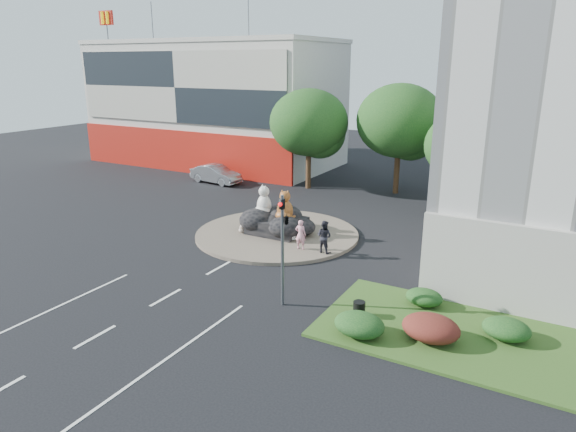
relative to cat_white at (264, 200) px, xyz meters
The scene contains 22 objects.
ground 10.48m from the cat_white, 84.14° to the right, with size 120.00×120.00×0.00m, color black.
roundabout_island 2.25m from the cat_white, 11.62° to the right, with size 10.00×10.00×0.20m, color brown.
rock_plinth 1.79m from the cat_white, 11.62° to the right, with size 3.20×2.60×0.90m, color black, non-canonical shape.
shophouse_block 24.85m from the cat_white, 133.77° to the left, with size 25.20×12.30×17.40m.
grass_verge 15.05m from the cat_white, 28.94° to the right, with size 10.00×6.00×0.12m, color #2F551C.
tree_left 12.60m from the cat_white, 103.68° to the left, with size 6.46×6.46×8.27m.
tree_mid 14.86m from the cat_white, 73.44° to the left, with size 6.84×6.84×8.76m.
tree_right 14.35m from the cat_white, 44.23° to the left, with size 5.70×5.70×7.30m.
hedge_near_green 13.72m from the cat_white, 42.52° to the right, with size 2.00×1.60×0.90m, color #123816.
hedge_red 15.07m from the cat_white, 33.21° to the right, with size 2.20×1.76×0.99m, color #541D16.
hedge_mid_green 16.55m from the cat_white, 24.05° to the right, with size 1.80×1.44×0.81m, color #123816.
hedge_back_green 12.86m from the cat_white, 25.12° to the right, with size 1.60×1.28×0.72m, color #123816.
traffic_light 10.38m from the cat_white, 53.22° to the right, with size 0.44×1.24×5.00m.
street_lamp 14.26m from the cat_white, ahead, with size 2.34×0.22×8.06m.
cat_white is the anchor object (origin of this frame).
cat_tabby 1.70m from the cat_white, 10.54° to the right, with size 1.15×1.00×1.91m, color #C96629, non-canonical shape.
kitten_calico 2.10m from the cat_white, 123.28° to the right, with size 0.49×0.42×0.81m, color beige, non-canonical shape.
kitten_white 3.12m from the cat_white, 21.01° to the right, with size 0.47×0.40×0.78m, color silver, non-canonical shape.
pedestrian_pink 4.33m from the cat_white, 29.23° to the right, with size 0.62×0.41×1.70m, color pink.
pedestrian_dark 5.48m from the cat_white, 20.62° to the right, with size 0.89×0.69×1.83m, color black.
parked_car 14.52m from the cat_white, 139.02° to the left, with size 1.70×4.86×1.60m, color #999BA0.
litter_bin 12.32m from the cat_white, 39.28° to the right, with size 0.51×0.51×0.63m, color black.
Camera 1 is at (15.29, -15.83, 10.31)m, focal length 32.00 mm.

